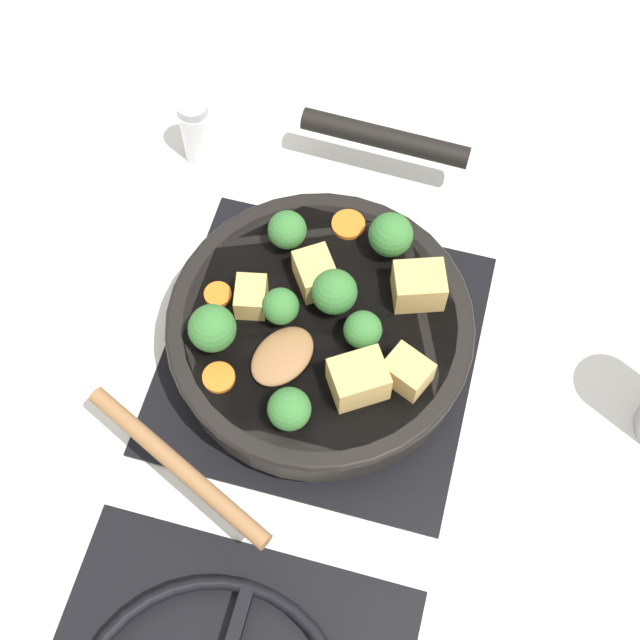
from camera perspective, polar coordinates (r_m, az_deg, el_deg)
The scene contains 20 objects.
ground_plane at distance 0.91m, azimuth -0.00°, elevation -2.14°, with size 2.40×2.40×0.00m, color silver.
front_burner_grate at distance 0.90m, azimuth -0.00°, elevation -1.82°, with size 0.31×0.31×0.03m.
skillet_pan at distance 0.86m, azimuth 0.06°, elevation -0.45°, with size 0.30×0.40×0.05m.
wooden_spoon at distance 0.80m, azimuth -5.92°, elevation -5.96°, with size 0.19×0.22×0.02m.
tofu_cube_center_large at distance 0.84m, azimuth -4.37°, elevation 1.69°, with size 0.04×0.03×0.03m, color tan.
tofu_cube_near_handle at distance 0.80m, azimuth 2.47°, elevation -3.81°, with size 0.05×0.04×0.04m, color tan.
tofu_cube_east_chunk at distance 0.84m, azimuth 6.34°, elevation 2.19°, with size 0.05×0.04×0.04m, color tan.
tofu_cube_west_chunk at distance 0.81m, azimuth 5.61°, elevation -3.33°, with size 0.04×0.03×0.03m, color tan.
tofu_cube_back_piece at distance 0.85m, azimuth -0.29°, elevation 3.00°, with size 0.04×0.03×0.03m, color tan.
broccoli_floret_near_spoon at distance 0.81m, azimuth 2.75°, elevation -0.65°, with size 0.04×0.04×0.04m.
broccoli_floret_center_top at distance 0.83m, azimuth 0.93°, elevation 1.80°, with size 0.04×0.04×0.05m.
broccoli_floret_east_rim at distance 0.82m, azimuth -2.54°, elevation 0.86°, with size 0.03×0.03×0.04m.
broccoli_floret_west_rim at distance 0.86m, azimuth 4.55°, elevation 5.44°, with size 0.04×0.04×0.05m.
broccoli_floret_north_edge at distance 0.78m, azimuth -1.87°, elevation -5.76°, with size 0.04×0.04×0.05m.
broccoli_floret_south_cluster at distance 0.86m, azimuth -2.11°, elevation 5.76°, with size 0.04×0.04×0.05m.
broccoli_floret_mid_floret at distance 0.81m, azimuth -6.91°, elevation -0.54°, with size 0.04×0.04×0.05m.
carrot_slice_orange_thin at distance 0.90m, azimuth 1.61°, elevation 6.18°, with size 0.03×0.03×0.01m, color orange.
carrot_slice_near_center at distance 0.82m, azimuth -6.50°, elevation -3.68°, with size 0.03×0.03×0.01m, color orange.
carrot_slice_edge_slice at distance 0.86m, azimuth -6.62°, elevation 1.47°, with size 0.03×0.03×0.01m, color orange.
salt_shaker at distance 1.02m, azimuth -7.88°, elevation 11.93°, with size 0.04×0.04×0.09m.
Camera 1 is at (-0.10, 0.37, 0.83)m, focal length 50.00 mm.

